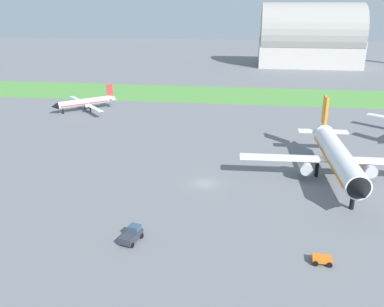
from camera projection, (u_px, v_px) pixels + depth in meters
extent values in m
plane|color=slate|center=(205.00, 183.00, 74.81)|extent=(600.00, 600.00, 0.00)
cube|color=#549342|center=(228.00, 95.00, 145.66)|extent=(360.00, 28.00, 0.08)
cylinder|color=white|center=(339.00, 157.00, 74.33)|extent=(5.03, 26.50, 4.03)
cone|color=black|center=(362.00, 193.00, 60.65)|extent=(4.08, 3.81, 3.95)
cone|color=white|center=(322.00, 130.00, 88.53)|extent=(3.82, 5.26, 3.62)
cube|color=orange|center=(338.00, 159.00, 74.44)|extent=(5.05, 25.04, 0.56)
cube|color=white|center=(288.00, 158.00, 76.07)|extent=(17.66, 3.23, 0.40)
cylinder|color=#B7BABF|center=(368.00, 168.00, 75.24)|extent=(2.38, 4.47, 2.22)
cylinder|color=#B7BABF|center=(305.00, 166.00, 76.28)|extent=(2.38, 4.47, 2.22)
cube|color=orange|center=(325.00, 110.00, 86.32)|extent=(0.61, 3.31, 5.86)
cube|color=white|center=(335.00, 132.00, 87.64)|extent=(5.21, 2.39, 0.32)
cube|color=white|center=(310.00, 131.00, 88.12)|extent=(5.21, 2.39, 0.32)
cylinder|color=black|center=(352.00, 202.00, 65.21)|extent=(0.72, 0.72, 2.56)
cylinder|color=black|center=(352.00, 171.00, 76.89)|extent=(0.72, 0.72, 2.56)
cylinder|color=black|center=(317.00, 170.00, 77.47)|extent=(0.72, 0.72, 2.56)
cylinder|color=silver|center=(84.00, 102.00, 123.59)|extent=(12.86, 12.07, 2.15)
cone|color=black|center=(55.00, 106.00, 118.98)|extent=(3.01, 3.01, 2.11)
cone|color=silver|center=(112.00, 98.00, 128.34)|extent=(3.53, 3.47, 1.94)
cube|color=red|center=(84.00, 103.00, 123.65)|extent=(12.26, 11.52, 0.30)
cube|color=silver|center=(93.00, 107.00, 119.39)|extent=(9.12, 9.73, 0.22)
cube|color=silver|center=(78.00, 100.00, 128.52)|extent=(9.12, 9.73, 0.22)
cylinder|color=#B7BABF|center=(88.00, 106.00, 120.71)|extent=(1.73, 1.67, 0.69)
cylinder|color=#B7BABF|center=(79.00, 101.00, 126.55)|extent=(1.73, 1.67, 0.69)
cube|color=red|center=(110.00, 90.00, 127.24)|extent=(1.60, 1.50, 3.44)
cube|color=silver|center=(112.00, 99.00, 126.97)|extent=(2.99, 3.09, 0.17)
cube|color=silver|center=(108.00, 97.00, 129.29)|extent=(2.99, 3.09, 0.17)
cylinder|color=black|center=(63.00, 111.00, 120.77)|extent=(0.39, 0.39, 1.51)
cylinder|color=black|center=(90.00, 109.00, 123.16)|extent=(0.39, 0.39, 1.51)
cylinder|color=black|center=(85.00, 107.00, 126.44)|extent=(0.39, 0.39, 1.51)
cube|color=#2D333D|center=(131.00, 236.00, 56.47)|extent=(2.68, 3.95, 0.90)
cube|color=#334C60|center=(135.00, 228.00, 57.06)|extent=(1.80, 1.65, 0.70)
cylinder|color=black|center=(130.00, 233.00, 58.04)|extent=(0.43, 0.74, 0.70)
cylinder|color=black|center=(142.00, 236.00, 57.38)|extent=(0.43, 0.74, 0.70)
cylinder|color=black|center=(121.00, 242.00, 55.87)|extent=(0.43, 0.74, 0.70)
cylinder|color=black|center=(132.00, 245.00, 55.20)|extent=(0.43, 0.74, 0.70)
cube|color=orange|center=(322.00, 259.00, 51.82)|extent=(2.45, 1.58, 0.55)
cylinder|color=black|center=(328.00, 258.00, 52.47)|extent=(0.71, 0.27, 0.70)
cylinder|color=black|center=(330.00, 265.00, 51.08)|extent=(0.71, 0.27, 0.70)
cylinder|color=black|center=(314.00, 257.00, 52.74)|extent=(0.71, 0.27, 0.70)
cylinder|color=black|center=(315.00, 263.00, 51.35)|extent=(0.71, 0.27, 0.70)
cube|color=#BCB7B2|center=(308.00, 52.00, 209.42)|extent=(49.37, 26.39, 13.34)
cylinder|color=gray|center=(310.00, 33.00, 206.22)|extent=(48.38, 29.03, 29.03)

